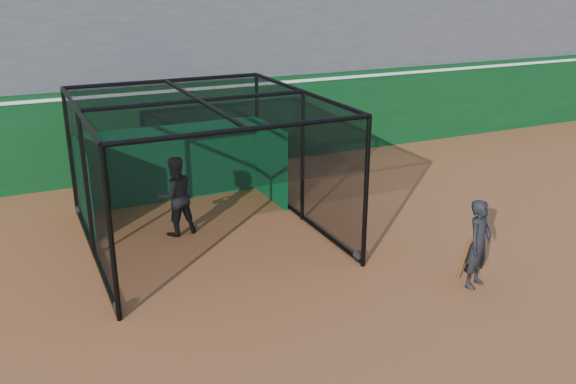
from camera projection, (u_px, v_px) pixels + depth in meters
name	position (u px, v px, depth m)	size (l,w,h in m)	color
ground	(311.00, 312.00, 10.10)	(120.00, 120.00, 0.00)	brown
outfield_wall	(172.00, 127.00, 16.92)	(50.00, 0.50, 2.50)	#0A3915
grandstand	(134.00, 2.00, 19.07)	(50.00, 7.85, 8.95)	#4C4C4F
batting_cage	(202.00, 171.00, 12.57)	(4.70, 5.36, 2.93)	black
batter	(175.00, 196.00, 12.90)	(0.84, 0.65, 1.73)	black
on_deck_player	(478.00, 244.00, 10.72)	(0.70, 0.60, 1.63)	black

